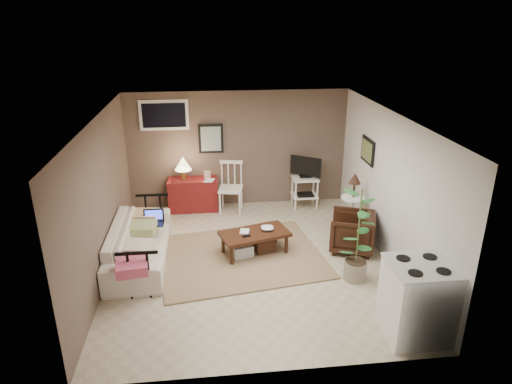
{
  "coord_description": "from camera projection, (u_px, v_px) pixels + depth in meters",
  "views": [
    {
      "loc": [
        -0.65,
        -6.55,
        3.81
      ],
      "look_at": [
        0.13,
        0.35,
        1.09
      ],
      "focal_mm": 32.0,
      "sensor_mm": 36.0,
      "label": 1
    }
  ],
  "objects": [
    {
      "name": "rug",
      "position": [
        240.0,
        256.0,
        7.64
      ],
      "size": [
        2.97,
        2.52,
        0.03
      ],
      "primitive_type": "cube",
      "rotation": [
        0.0,
        0.0,
        0.15
      ],
      "color": "#9B7D5A",
      "rests_on": "floor"
    },
    {
      "name": "spindle_chair",
      "position": [
        231.0,
        189.0,
        9.28
      ],
      "size": [
        0.54,
        0.54,
        1.03
      ],
      "color": "white",
      "rests_on": "floor"
    },
    {
      "name": "book_table",
      "position": [
        240.0,
        226.0,
        7.6
      ],
      "size": [
        0.15,
        0.04,
        0.2
      ],
      "primitive_type": "imported",
      "rotation": [
        0.0,
        0.0,
        -0.2
      ],
      "color": "#39190F",
      "rests_on": "coffee_table"
    },
    {
      "name": "art_right",
      "position": [
        368.0,
        151.0,
        8.17
      ],
      "size": [
        0.03,
        0.6,
        0.45
      ],
      "primitive_type": "cube",
      "color": "black"
    },
    {
      "name": "book_console",
      "position": [
        205.0,
        175.0,
        9.14
      ],
      "size": [
        0.18,
        0.08,
        0.24
      ],
      "primitive_type": "imported",
      "rotation": [
        0.0,
        0.0,
        -0.33
      ],
      "color": "#39190F",
      "rests_on": "red_console"
    },
    {
      "name": "potted_plant",
      "position": [
        358.0,
        232.0,
        6.73
      ],
      "size": [
        0.38,
        0.38,
        1.51
      ],
      "color": "#A1907F",
      "rests_on": "floor"
    },
    {
      "name": "sofa_end_rails",
      "position": [
        147.0,
        240.0,
        7.42
      ],
      "size": [
        0.6,
        2.22,
        0.75
      ],
      "primitive_type": null,
      "color": "black",
      "rests_on": "floor"
    },
    {
      "name": "side_table",
      "position": [
        353.0,
        196.0,
        8.27
      ],
      "size": [
        0.44,
        0.44,
        1.17
      ],
      "color": "white",
      "rests_on": "floor"
    },
    {
      "name": "sofa",
      "position": [
        139.0,
        237.0,
        7.39
      ],
      "size": [
        0.65,
        2.22,
        0.87
      ],
      "primitive_type": "imported",
      "rotation": [
        0.0,
        0.0,
        1.57
      ],
      "color": "beige",
      "rests_on": "floor"
    },
    {
      "name": "laptop",
      "position": [
        154.0,
        219.0,
        7.72
      ],
      "size": [
        0.34,
        0.25,
        0.23
      ],
      "color": "black",
      "rests_on": "sofa"
    },
    {
      "name": "bowl",
      "position": [
        267.0,
        224.0,
        7.66
      ],
      "size": [
        0.21,
        0.05,
        0.21
      ],
      "primitive_type": "imported",
      "rotation": [
        0.0,
        0.0,
        -0.0
      ],
      "color": "#39190F",
      "rests_on": "coffee_table"
    },
    {
      "name": "tv_stand",
      "position": [
        305.0,
        181.0,
        9.41
      ],
      "size": [
        0.57,
        0.42,
        1.1
      ],
      "color": "white",
      "rests_on": "floor"
    },
    {
      "name": "red_console",
      "position": [
        192.0,
        192.0,
        9.36
      ],
      "size": [
        1.01,
        0.45,
        1.16
      ],
      "color": "maroon",
      "rests_on": "floor"
    },
    {
      "name": "sofa_pillows",
      "position": [
        140.0,
        238.0,
        7.12
      ],
      "size": [
        0.43,
        2.11,
        0.15
      ],
      "primitive_type": null,
      "color": "beige",
      "rests_on": "sofa"
    },
    {
      "name": "armchair",
      "position": [
        352.0,
        230.0,
        7.77
      ],
      "size": [
        0.87,
        0.89,
        0.73
      ],
      "primitive_type": "imported",
      "rotation": [
        0.0,
        0.0,
        -1.91
      ],
      "color": "black",
      "rests_on": "floor"
    },
    {
      "name": "coffee_table",
      "position": [
        254.0,
        241.0,
        7.67
      ],
      "size": [
        1.25,
        0.88,
        0.43
      ],
      "color": "#39190F",
      "rests_on": "floor"
    },
    {
      "name": "window",
      "position": [
        164.0,
        115.0,
        8.94
      ],
      "size": [
        0.96,
        0.03,
        0.6
      ],
      "primitive_type": "cube",
      "color": "white"
    },
    {
      "name": "art_back",
      "position": [
        211.0,
        139.0,
        9.22
      ],
      "size": [
        0.5,
        0.03,
        0.6
      ],
      "primitive_type": "cube",
      "color": "black"
    },
    {
      "name": "floor",
      "position": [
        251.0,
        261.0,
        7.52
      ],
      "size": [
        5.0,
        5.0,
        0.0
      ],
      "primitive_type": "plane",
      "color": "#C1B293",
      "rests_on": "ground"
    },
    {
      "name": "stove",
      "position": [
        418.0,
        300.0,
        5.64
      ],
      "size": [
        0.78,
        0.72,
        1.01
      ],
      "color": "white",
      "rests_on": "floor"
    }
  ]
}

